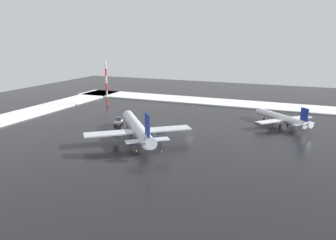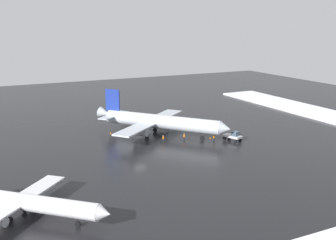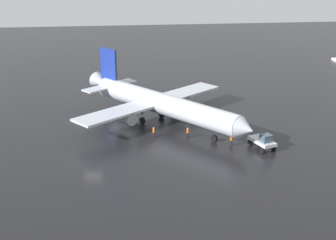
{
  "view_description": "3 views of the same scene",
  "coord_description": "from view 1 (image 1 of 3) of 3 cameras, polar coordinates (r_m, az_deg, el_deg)",
  "views": [
    {
      "loc": [
        -31.96,
        94.95,
        29.09
      ],
      "look_at": [
        4.63,
        6.82,
        4.92
      ],
      "focal_mm": 35.0,
      "sensor_mm": 36.0,
      "label": 1
    },
    {
      "loc": [
        -32.89,
        -79.61,
        28.54
      ],
      "look_at": [
        10.54,
        7.69,
        5.46
      ],
      "focal_mm": 45.0,
      "sensor_mm": 36.0,
      "label": 2
    },
    {
      "loc": [
        3.14,
        -67.37,
        29.61
      ],
      "look_at": [
        11.57,
        7.2,
        3.1
      ],
      "focal_mm": 55.0,
      "sensor_mm": 36.0,
      "label": 3
    }
  ],
  "objects": [
    {
      "name": "ground_crew_by_nose_gear",
      "position": [
        100.34,
        -2.77,
        -2.08
      ],
      "size": [
        0.36,
        0.36,
        1.71
      ],
      "rotation": [
        0.0,
        0.0,
        2.99
      ],
      "color": "black",
      "rests_on": "ground_plane"
    },
    {
      "name": "ground_plane",
      "position": [
        104.33,
        3.79,
        -2.01
      ],
      "size": [
        240.0,
        240.0,
        0.0
      ],
      "primitive_type": "plane",
      "color": "black"
    },
    {
      "name": "airplane_foreground_jet",
      "position": [
        94.98,
        -5.38,
        -1.41
      ],
      "size": [
        27.72,
        30.69,
        10.94
      ],
      "rotation": [
        0.0,
        0.0,
        5.39
      ],
      "color": "silver",
      "rests_on": "ground_plane"
    },
    {
      "name": "ground_crew_mid_apron",
      "position": [
        103.32,
        -5.25,
        -1.64
      ],
      "size": [
        0.36,
        0.36,
        1.71
      ],
      "rotation": [
        0.0,
        0.0,
        1.0
      ],
      "color": "black",
      "rests_on": "ground_plane"
    },
    {
      "name": "ground_crew_beside_wing",
      "position": [
        109.45,
        -7.11,
        -0.79
      ],
      "size": [
        0.36,
        0.36,
        1.71
      ],
      "rotation": [
        0.0,
        0.0,
        4.19
      ],
      "color": "black",
      "rests_on": "ground_plane"
    },
    {
      "name": "traffic_cone_wingtip_side",
      "position": [
        85.76,
        -1.14,
        -5.42
      ],
      "size": [
        0.36,
        0.36,
        0.55
      ],
      "primitive_type": "cone",
      "color": "orange",
      "rests_on": "ground_plane"
    },
    {
      "name": "traffic_cone_mid_line",
      "position": [
        107.79,
        -8.03,
        -1.44
      ],
      "size": [
        0.36,
        0.36,
        0.55
      ],
      "primitive_type": "cone",
      "color": "orange",
      "rests_on": "ground_plane"
    },
    {
      "name": "snow_bank_far",
      "position": [
        151.21,
        9.94,
        3.0
      ],
      "size": [
        152.0,
        16.0,
        0.5
      ],
      "primitive_type": "cube",
      "color": "white",
      "rests_on": "ground_plane"
    },
    {
      "name": "pushback_tug",
      "position": [
        113.02,
        -8.6,
        -0.2
      ],
      "size": [
        3.56,
        5.06,
        2.5
      ],
      "rotation": [
        0.0,
        0.0,
        5.04
      ],
      "color": "silver",
      "rests_on": "ground_plane"
    },
    {
      "name": "airplane_distant_tail",
      "position": [
        117.23,
        19.1,
        0.36
      ],
      "size": [
        21.15,
        20.44,
        7.89
      ],
      "rotation": [
        0.0,
        0.0,
        5.52
      ],
      "color": "white",
      "rests_on": "ground_plane"
    },
    {
      "name": "traffic_cone_near_nose",
      "position": [
        86.68,
        -5.5,
        -5.27
      ],
      "size": [
        0.36,
        0.36,
        0.55
      ],
      "primitive_type": "cone",
      "color": "orange",
      "rests_on": "ground_plane"
    },
    {
      "name": "snow_bank_right",
      "position": [
        140.15,
        -23.11,
        1.18
      ],
      "size": [
        14.0,
        116.0,
        0.5
      ],
      "primitive_type": "cube",
      "color": "white",
      "rests_on": "ground_plane"
    },
    {
      "name": "antenna_mast",
      "position": [
        146.0,
        -10.68,
        6.3
      ],
      "size": [
        0.7,
        0.7,
        19.22
      ],
      "color": "red",
      "rests_on": "ground_plane"
    }
  ]
}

